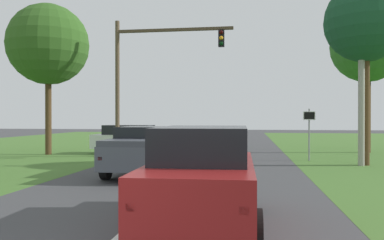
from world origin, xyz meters
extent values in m
plane|color=#424244|center=(0.00, 9.55, 0.00)|extent=(120.00, 120.00, 0.00)
cube|color=maroon|center=(1.43, 3.92, 0.83)|extent=(2.05, 4.61, 0.94)
cube|color=black|center=(1.42, 4.15, 1.65)|extent=(1.79, 2.87, 0.68)
cube|color=red|center=(0.66, 1.65, 0.88)|extent=(0.14, 0.06, 0.12)
cube|color=red|center=(2.28, 1.68, 0.88)|extent=(0.14, 0.06, 0.12)
cylinder|color=black|center=(0.42, 5.33, 0.36)|extent=(0.25, 0.72, 0.72)
cylinder|color=black|center=(2.39, 5.36, 0.36)|extent=(0.25, 0.72, 0.72)
cylinder|color=black|center=(0.46, 2.49, 0.36)|extent=(0.25, 0.72, 0.72)
cylinder|color=black|center=(2.44, 2.52, 0.36)|extent=(0.25, 0.72, 0.72)
cube|color=#4C515B|center=(-1.61, 11.13, 0.81)|extent=(2.11, 5.59, 0.82)
cube|color=black|center=(-1.61, 10.85, 1.53)|extent=(1.84, 2.13, 0.61)
cube|color=#41454E|center=(-1.60, 9.40, 1.32)|extent=(1.98, 2.13, 0.20)
cube|color=red|center=(-2.44, 8.37, 0.85)|extent=(0.14, 0.06, 0.12)
cube|color=red|center=(-0.75, 8.38, 0.85)|extent=(0.14, 0.06, 0.12)
cylinder|color=black|center=(-2.66, 12.85, 0.40)|extent=(0.25, 0.80, 0.80)
cylinder|color=black|center=(-0.59, 12.87, 0.40)|extent=(0.25, 0.80, 0.80)
cylinder|color=black|center=(-2.64, 9.40, 0.40)|extent=(0.25, 0.80, 0.80)
cylinder|color=black|center=(-0.57, 9.41, 0.40)|extent=(0.25, 0.80, 0.80)
cylinder|color=brown|center=(-5.02, 17.54, 3.82)|extent=(0.24, 0.24, 7.64)
cube|color=#4C3D2B|center=(-1.76, 17.54, 7.04)|extent=(6.52, 0.16, 0.16)
cube|color=black|center=(0.84, 17.54, 6.49)|extent=(0.32, 0.28, 0.90)
sphere|color=black|center=(0.84, 17.39, 6.79)|extent=(0.22, 0.22, 0.22)
sphere|color=orange|center=(0.84, 17.39, 6.49)|extent=(0.22, 0.22, 0.22)
sphere|color=black|center=(0.84, 17.39, 6.19)|extent=(0.22, 0.22, 0.22)
cylinder|color=gray|center=(5.36, 16.81, 1.32)|extent=(0.08, 0.08, 2.64)
cube|color=white|center=(5.36, 16.78, 2.29)|extent=(0.60, 0.03, 0.44)
cube|color=black|center=(5.36, 16.77, 2.29)|extent=(0.52, 0.01, 0.36)
cylinder|color=#4C351E|center=(9.69, 22.15, 2.50)|extent=(0.36, 0.36, 5.00)
sphere|color=#306C25|center=(9.69, 22.15, 6.72)|extent=(4.58, 4.58, 4.58)
cube|color=silver|center=(-4.64, 19.19, 0.76)|extent=(4.79, 1.91, 0.83)
cube|color=black|center=(-4.87, 19.19, 1.45)|extent=(2.88, 1.65, 0.57)
cube|color=red|center=(-2.31, 18.40, 0.80)|extent=(0.06, 0.14, 0.12)
cube|color=red|center=(-2.28, 19.87, 0.80)|extent=(0.06, 0.14, 0.12)
cylinder|color=black|center=(-6.13, 18.32, 0.34)|extent=(0.68, 0.23, 0.68)
cylinder|color=black|center=(-6.09, 20.12, 0.34)|extent=(0.68, 0.23, 0.68)
cylinder|color=black|center=(-3.18, 18.25, 0.34)|extent=(0.68, 0.23, 0.68)
cylinder|color=black|center=(-3.14, 20.05, 0.34)|extent=(0.68, 0.23, 0.68)
cylinder|color=#9E998E|center=(7.38, 14.94, 4.54)|extent=(0.28, 0.28, 9.08)
cylinder|color=#4C351E|center=(7.61, 15.14, 2.60)|extent=(0.36, 0.36, 5.20)
sphere|color=#19472A|center=(7.61, 15.14, 6.60)|extent=(3.72, 3.72, 3.72)
cylinder|color=#4C351E|center=(-9.45, 18.03, 2.37)|extent=(0.36, 0.36, 4.75)
sphere|color=#305A1E|center=(-9.45, 18.03, 6.53)|extent=(4.76, 4.76, 4.76)
camera|label=1|loc=(2.35, -3.84, 2.17)|focal=36.87mm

